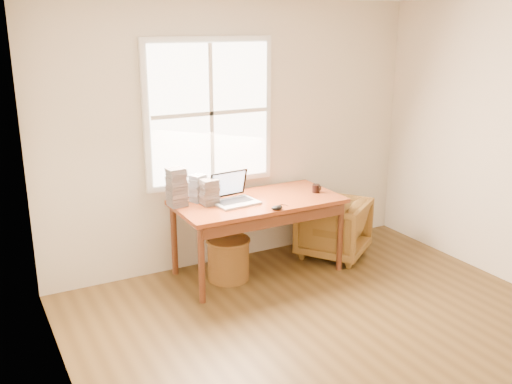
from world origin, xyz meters
TOP-DOWN VIEW (x-y plane):
  - room_shell at (-0.02, 0.16)m, footprint 4.04×4.54m
  - desk at (0.00, 1.80)m, footprint 1.60×0.80m
  - armchair at (0.90, 1.80)m, footprint 0.93×0.93m
  - wicker_stool at (-0.33, 1.79)m, footprint 0.46×0.46m
  - laptop at (-0.24, 1.78)m, footprint 0.43×0.44m
  - mouse at (0.01, 1.45)m, footprint 0.12×0.07m
  - coffee_mug at (0.62, 1.74)m, footprint 0.08×0.08m
  - cd_stack_a at (-0.52, 2.02)m, footprint 0.17×0.16m
  - cd_stack_b at (-0.47, 1.88)m, footprint 0.16×0.14m
  - cd_stack_c at (-0.75, 1.98)m, footprint 0.17×0.16m
  - cd_stack_d at (-0.37, 2.16)m, footprint 0.19×0.18m

SIDE VIEW (x-z plane):
  - wicker_stool at x=-0.33m, z-range 0.00..0.40m
  - armchair at x=0.90m, z-range 0.00..0.62m
  - desk at x=0.00m, z-range 0.71..0.75m
  - mouse at x=0.01m, z-range 0.75..0.79m
  - coffee_mug at x=0.62m, z-range 0.75..0.83m
  - cd_stack_d at x=-0.37m, z-range 0.75..0.94m
  - cd_stack_b at x=-0.47m, z-range 0.75..0.99m
  - cd_stack_a at x=-0.52m, z-range 0.75..1.01m
  - laptop at x=-0.24m, z-range 0.75..1.04m
  - cd_stack_c at x=-0.75m, z-range 0.75..1.11m
  - room_shell at x=-0.02m, z-range 0.00..2.64m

